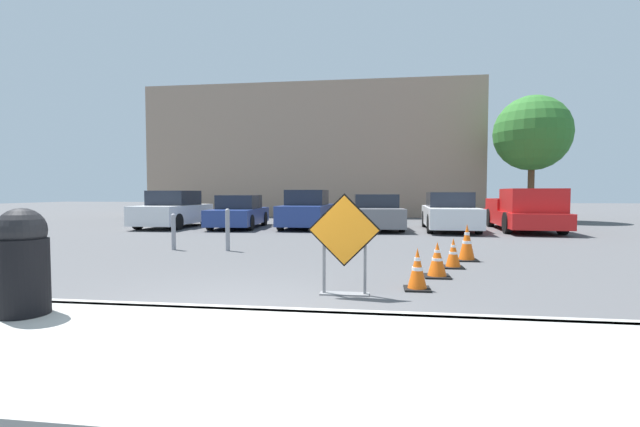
{
  "coord_description": "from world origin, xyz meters",
  "views": [
    {
      "loc": [
        1.72,
        -4.73,
        1.48
      ],
      "look_at": [
        -0.14,
        9.06,
        0.79
      ],
      "focal_mm": 24.0,
      "sensor_mm": 36.0,
      "label": 1
    }
  ],
  "objects_px": {
    "parked_car_fifth": "(449,213)",
    "bollard_nearest": "(228,229)",
    "parked_car_nearest": "(173,210)",
    "bollard_second": "(174,231)",
    "traffic_cone_third": "(453,253)",
    "parked_car_fourth": "(376,213)",
    "traffic_cone_nearest": "(417,269)",
    "parked_car_third": "(307,211)",
    "road_closed_sign": "(344,239)",
    "traffic_cone_second": "(437,260)",
    "parked_car_second": "(239,213)",
    "trash_bin": "(23,261)",
    "traffic_cone_fourth": "(467,243)",
    "pickup_truck": "(525,212)"
  },
  "relations": [
    {
      "from": "parked_car_third",
      "to": "trash_bin",
      "type": "xyz_separation_m",
      "value": [
        -0.91,
        -13.35,
        0.01
      ]
    },
    {
      "from": "trash_bin",
      "to": "traffic_cone_third",
      "type": "bearing_deg",
      "value": 39.9
    },
    {
      "from": "traffic_cone_fourth",
      "to": "parked_car_second",
      "type": "bearing_deg",
      "value": 134.82
    },
    {
      "from": "parked_car_second",
      "to": "parked_car_fifth",
      "type": "xyz_separation_m",
      "value": [
        8.53,
        -0.1,
        0.06
      ]
    },
    {
      "from": "parked_car_fourth",
      "to": "traffic_cone_fourth",
      "type": "bearing_deg",
      "value": 100.28
    },
    {
      "from": "traffic_cone_nearest",
      "to": "parked_car_nearest",
      "type": "height_order",
      "value": "parked_car_nearest"
    },
    {
      "from": "parked_car_fifth",
      "to": "pickup_truck",
      "type": "bearing_deg",
      "value": -177.39
    },
    {
      "from": "parked_car_fifth",
      "to": "bollard_nearest",
      "type": "relative_size",
      "value": 4.43
    },
    {
      "from": "traffic_cone_nearest",
      "to": "parked_car_fourth",
      "type": "height_order",
      "value": "parked_car_fourth"
    },
    {
      "from": "parked_car_third",
      "to": "road_closed_sign",
      "type": "bearing_deg",
      "value": 103.32
    },
    {
      "from": "bollard_second",
      "to": "trash_bin",
      "type": "bearing_deg",
      "value": -77.56
    },
    {
      "from": "parked_car_nearest",
      "to": "bollard_second",
      "type": "bearing_deg",
      "value": 117.36
    },
    {
      "from": "traffic_cone_second",
      "to": "traffic_cone_fourth",
      "type": "distance_m",
      "value": 2.14
    },
    {
      "from": "traffic_cone_second",
      "to": "bollard_second",
      "type": "bearing_deg",
      "value": 156.24
    },
    {
      "from": "traffic_cone_nearest",
      "to": "parked_car_third",
      "type": "xyz_separation_m",
      "value": [
        -3.52,
        10.94,
        0.41
      ]
    },
    {
      "from": "bollard_nearest",
      "to": "traffic_cone_second",
      "type": "bearing_deg",
      "value": -29.82
    },
    {
      "from": "parked_car_second",
      "to": "parked_car_fifth",
      "type": "relative_size",
      "value": 0.89
    },
    {
      "from": "parked_car_fifth",
      "to": "bollard_nearest",
      "type": "distance_m",
      "value": 9.45
    },
    {
      "from": "parked_car_fourth",
      "to": "bollard_second",
      "type": "relative_size",
      "value": 4.87
    },
    {
      "from": "pickup_truck",
      "to": "trash_bin",
      "type": "bearing_deg",
      "value": 57.87
    },
    {
      "from": "pickup_truck",
      "to": "traffic_cone_second",
      "type": "bearing_deg",
      "value": 68.31
    },
    {
      "from": "traffic_cone_second",
      "to": "traffic_cone_third",
      "type": "bearing_deg",
      "value": 66.07
    },
    {
      "from": "traffic_cone_second",
      "to": "parked_car_nearest",
      "type": "relative_size",
      "value": 0.15
    },
    {
      "from": "road_closed_sign",
      "to": "bollard_nearest",
      "type": "height_order",
      "value": "road_closed_sign"
    },
    {
      "from": "traffic_cone_nearest",
      "to": "parked_car_fifth",
      "type": "xyz_separation_m",
      "value": [
        2.17,
        10.61,
        0.38
      ]
    },
    {
      "from": "parked_car_fifth",
      "to": "trash_bin",
      "type": "bearing_deg",
      "value": 65.45
    },
    {
      "from": "bollard_nearest",
      "to": "traffic_cone_nearest",
      "type": "bearing_deg",
      "value": -40.94
    },
    {
      "from": "traffic_cone_second",
      "to": "parked_car_fifth",
      "type": "xyz_separation_m",
      "value": [
        1.74,
        9.58,
        0.39
      ]
    },
    {
      "from": "traffic_cone_fourth",
      "to": "traffic_cone_second",
      "type": "bearing_deg",
      "value": -114.46
    },
    {
      "from": "traffic_cone_third",
      "to": "parked_car_nearest",
      "type": "distance_m",
      "value": 13.23
    },
    {
      "from": "traffic_cone_second",
      "to": "parked_car_third",
      "type": "distance_m",
      "value": 10.67
    },
    {
      "from": "parked_car_fourth",
      "to": "bollard_second",
      "type": "xyz_separation_m",
      "value": [
        -5.12,
        -7.03,
        -0.16
      ]
    },
    {
      "from": "traffic_cone_nearest",
      "to": "parked_car_fifth",
      "type": "relative_size",
      "value": 0.13
    },
    {
      "from": "parked_car_second",
      "to": "road_closed_sign",
      "type": "bearing_deg",
      "value": 111.9
    },
    {
      "from": "traffic_cone_third",
      "to": "parked_car_fourth",
      "type": "relative_size",
      "value": 0.13
    },
    {
      "from": "road_closed_sign",
      "to": "bollard_second",
      "type": "height_order",
      "value": "road_closed_sign"
    },
    {
      "from": "traffic_cone_nearest",
      "to": "traffic_cone_fourth",
      "type": "xyz_separation_m",
      "value": [
        1.32,
        2.98,
        0.08
      ]
    },
    {
      "from": "traffic_cone_second",
      "to": "bollard_nearest",
      "type": "distance_m",
      "value": 5.52
    },
    {
      "from": "parked_car_nearest",
      "to": "bollard_second",
      "type": "height_order",
      "value": "parked_car_nearest"
    },
    {
      "from": "parked_car_second",
      "to": "parked_car_fifth",
      "type": "distance_m",
      "value": 8.53
    },
    {
      "from": "parked_car_second",
      "to": "pickup_truck",
      "type": "xyz_separation_m",
      "value": [
        11.35,
        -0.08,
        0.1
      ]
    },
    {
      "from": "road_closed_sign",
      "to": "parked_car_fifth",
      "type": "distance_m",
      "value": 11.57
    },
    {
      "from": "trash_bin",
      "to": "traffic_cone_fourth",
      "type": "bearing_deg",
      "value": 43.16
    },
    {
      "from": "traffic_cone_second",
      "to": "parked_car_fifth",
      "type": "bearing_deg",
      "value": 79.71
    },
    {
      "from": "pickup_truck",
      "to": "traffic_cone_fourth",
      "type": "bearing_deg",
      "value": 68.07
    },
    {
      "from": "parked_car_fourth",
      "to": "parked_car_second",
      "type": "bearing_deg",
      "value": -3.02
    },
    {
      "from": "pickup_truck",
      "to": "bollard_second",
      "type": "distance_m",
      "value": 12.78
    },
    {
      "from": "traffic_cone_third",
      "to": "pickup_truck",
      "type": "relative_size",
      "value": 0.11
    },
    {
      "from": "parked_car_second",
      "to": "pickup_truck",
      "type": "bearing_deg",
      "value": 176.2
    },
    {
      "from": "parked_car_second",
      "to": "parked_car_third",
      "type": "distance_m",
      "value": 2.86
    }
  ]
}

